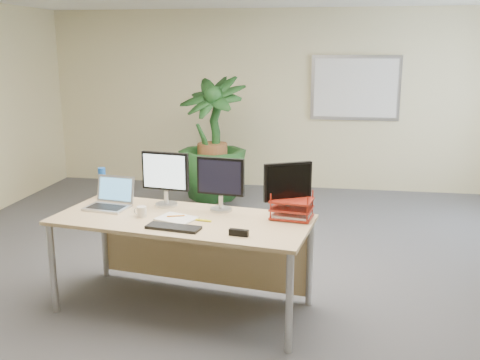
% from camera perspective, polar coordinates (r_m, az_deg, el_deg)
% --- Properties ---
extents(floor, '(8.00, 8.00, 0.00)m').
position_cam_1_polar(floor, '(4.75, -1.60, -12.57)').
color(floor, '#46464B').
rests_on(floor, ground).
extents(back_wall, '(7.00, 0.04, 2.70)m').
position_cam_1_polar(back_wall, '(8.25, 3.69, 8.49)').
color(back_wall, beige).
rests_on(back_wall, floor).
extents(whiteboard, '(1.30, 0.04, 0.95)m').
position_cam_1_polar(whiteboard, '(8.17, 12.21, 9.57)').
color(whiteboard, '#A9A9AE').
rests_on(whiteboard, back_wall).
extents(desk, '(2.17, 1.16, 0.79)m').
position_cam_1_polar(desk, '(4.48, -5.57, -5.67)').
color(desk, tan).
rests_on(desk, floor).
extents(floor_plant, '(1.10, 1.10, 1.50)m').
position_cam_1_polar(floor_plant, '(7.13, -2.96, 2.79)').
color(floor_plant, '#153A19').
rests_on(floor_plant, floor).
extents(monitor_left, '(0.42, 0.19, 0.47)m').
position_cam_1_polar(monitor_left, '(4.61, -7.96, 0.50)').
color(monitor_left, '#B8B9BD').
rests_on(monitor_left, desk).
extents(monitor_right, '(0.41, 0.18, 0.45)m').
position_cam_1_polar(monitor_right, '(4.43, -2.09, -0.06)').
color(monitor_right, '#B8B9BD').
rests_on(monitor_right, desk).
extents(monitor_dark, '(0.37, 0.21, 0.45)m').
position_cam_1_polar(monitor_dark, '(4.28, 5.12, -0.63)').
color(monitor_dark, '#B8B9BD').
rests_on(monitor_dark, desk).
extents(laptop, '(0.39, 0.36, 0.25)m').
position_cam_1_polar(laptop, '(4.71, -13.65, -2.08)').
color(laptop, silver).
rests_on(laptop, desk).
extents(keyboard, '(0.43, 0.20, 0.02)m').
position_cam_1_polar(keyboard, '(4.07, -7.12, -5.04)').
color(keyboard, black).
rests_on(keyboard, desk).
extents(coffee_mug, '(0.11, 0.08, 0.09)m').
position_cam_1_polar(coffee_mug, '(4.39, -10.48, -3.34)').
color(coffee_mug, silver).
rests_on(coffee_mug, desk).
extents(spiral_notebook, '(0.35, 0.31, 0.01)m').
position_cam_1_polar(spiral_notebook, '(4.30, -6.78, -4.10)').
color(spiral_notebook, silver).
rests_on(spiral_notebook, desk).
extents(orange_pen, '(0.14, 0.06, 0.01)m').
position_cam_1_polar(orange_pen, '(4.32, -6.87, -3.82)').
color(orange_pen, orange).
rests_on(orange_pen, spiral_notebook).
extents(yellow_highlighter, '(0.13, 0.04, 0.02)m').
position_cam_1_polar(yellow_highlighter, '(4.22, -3.92, -4.32)').
color(yellow_highlighter, '#FFFB1A').
rests_on(yellow_highlighter, desk).
extents(water_bottle, '(0.07, 0.07, 0.28)m').
position_cam_1_polar(water_bottle, '(4.99, -14.46, -0.39)').
color(water_bottle, silver).
rests_on(water_bottle, desk).
extents(letter_tray, '(0.35, 0.29, 0.15)m').
position_cam_1_polar(letter_tray, '(4.29, 5.53, -3.21)').
color(letter_tray, maroon).
rests_on(letter_tray, desk).
extents(stapler, '(0.15, 0.06, 0.05)m').
position_cam_1_polar(stapler, '(3.89, -0.13, -5.64)').
color(stapler, black).
rests_on(stapler, desk).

